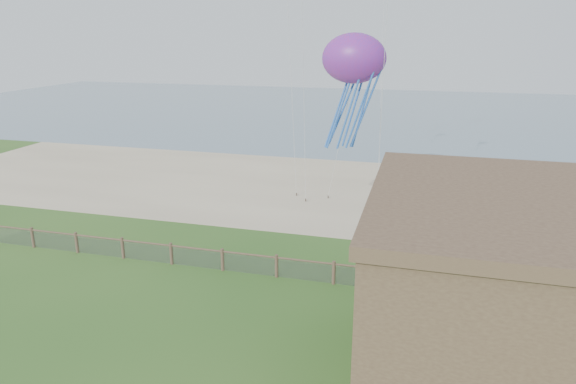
# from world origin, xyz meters

# --- Properties ---
(ground) EXTENTS (160.00, 160.00, 0.00)m
(ground) POSITION_xyz_m (0.00, 0.00, 0.00)
(ground) COLOR #2B551D
(ground) RESTS_ON ground
(sand_beach) EXTENTS (72.00, 20.00, 0.02)m
(sand_beach) POSITION_xyz_m (0.00, 22.00, 0.00)
(sand_beach) COLOR tan
(sand_beach) RESTS_ON ground
(ocean) EXTENTS (160.00, 68.00, 0.02)m
(ocean) POSITION_xyz_m (0.00, 66.00, 0.00)
(ocean) COLOR slate
(ocean) RESTS_ON ground
(chainlink_fence) EXTENTS (36.20, 0.20, 1.25)m
(chainlink_fence) POSITION_xyz_m (0.00, 6.00, 0.55)
(chainlink_fence) COLOR #4F392C
(chainlink_fence) RESTS_ON ground
(motel_deck) EXTENTS (15.00, 2.00, 0.50)m
(motel_deck) POSITION_xyz_m (13.00, 5.00, 0.25)
(motel_deck) COLOR brown
(motel_deck) RESTS_ON ground
(picnic_table) EXTENTS (1.78, 1.48, 0.66)m
(picnic_table) POSITION_xyz_m (6.57, 1.56, 0.33)
(picnic_table) COLOR brown
(picnic_table) RESTS_ON ground
(octopus_kite) EXTENTS (4.05, 3.01, 7.93)m
(octopus_kite) POSITION_xyz_m (2.13, 16.76, 8.56)
(octopus_kite) COLOR #DD2356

